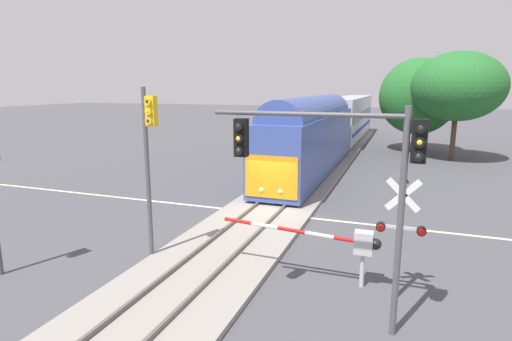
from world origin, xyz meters
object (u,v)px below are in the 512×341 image
commuter_train (334,123)px  crossing_signal_mast (401,224)px  elm_centre_background (418,97)px  traffic_signal_median (149,147)px  crossing_gate_near (347,242)px  traffic_signal_near_right (344,162)px  oak_far_right (458,87)px

commuter_train → crossing_signal_mast: (6.20, -26.25, -0.52)m
crossing_signal_mast → elm_centre_background: bearing=88.3°
commuter_train → elm_centre_background: 8.53m
crossing_signal_mast → traffic_signal_median: size_ratio=0.61×
crossing_signal_mast → commuter_train: bearing=103.3°
crossing_gate_near → elm_centre_background: size_ratio=0.59×
traffic_signal_near_right → elm_centre_background: (2.34, 32.29, 0.86)m
crossing_gate_near → oak_far_right: oak_far_right is taller
commuter_train → crossing_signal_mast: 26.98m
traffic_signal_median → oak_far_right: 28.71m
traffic_signal_median → traffic_signal_near_right: size_ratio=1.07×
traffic_signal_near_right → elm_centre_background: size_ratio=0.65×
elm_centre_background → crossing_gate_near: bearing=-94.7°
traffic_signal_near_right → commuter_train: bearing=99.6°
traffic_signal_near_right → traffic_signal_median: bearing=164.2°
commuter_train → traffic_signal_near_right: 28.67m
crossing_gate_near → commuter_train: bearing=100.2°
crossing_gate_near → traffic_signal_near_right: 3.74m
crossing_gate_near → traffic_signal_median: (-6.76, -0.39, 2.67)m
traffic_signal_median → elm_centre_background: (9.21, 30.35, 1.11)m
crossing_gate_near → elm_centre_background: 30.29m
traffic_signal_near_right → oak_far_right: size_ratio=0.64×
crossing_gate_near → crossing_signal_mast: bearing=-13.0°
commuter_train → elm_centre_background: (7.11, 4.06, 2.40)m
crossing_gate_near → traffic_signal_median: size_ratio=0.85×
crossing_signal_mast → traffic_signal_near_right: bearing=-125.7°
crossing_signal_mast → traffic_signal_near_right: 3.20m
commuter_train → crossing_signal_mast: size_ratio=11.11×
traffic_signal_median → oak_far_right: size_ratio=0.68×
oak_far_right → crossing_gate_near: bearing=-101.8°
traffic_signal_median → oak_far_right: bearing=65.0°
commuter_train → traffic_signal_median: bearing=-94.6°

